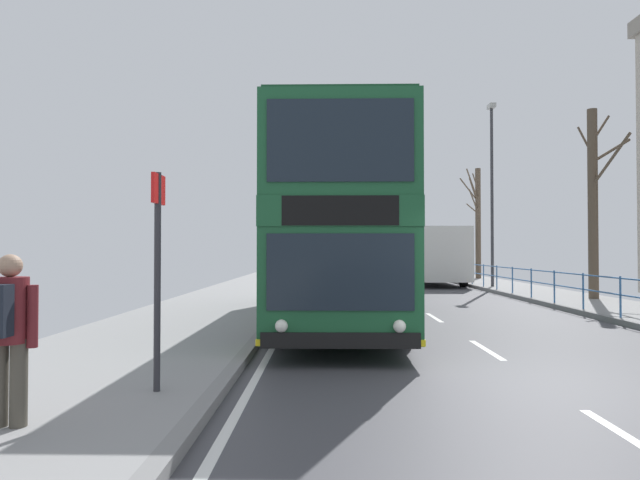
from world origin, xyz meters
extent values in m
cube|color=#414146|center=(0.00, 0.00, -0.03)|extent=(8.40, 140.00, 0.06)
cube|color=silver|center=(0.00, -2.20, 0.00)|extent=(0.12, 2.00, 0.00)
cube|color=silver|center=(0.00, 2.60, 0.00)|extent=(0.12, 2.00, 0.00)
cube|color=silver|center=(0.00, 7.40, 0.00)|extent=(0.12, 2.00, 0.00)
cube|color=silver|center=(0.00, 12.20, 0.00)|extent=(0.12, 2.00, 0.00)
cube|color=silver|center=(0.00, 17.00, 0.00)|extent=(0.12, 2.00, 0.00)
cube|color=silver|center=(0.00, 21.80, 0.00)|extent=(0.12, 2.00, 0.00)
cube|color=silver|center=(0.00, 26.60, 0.00)|extent=(0.12, 2.00, 0.00)
cube|color=silver|center=(0.00, 31.40, 0.00)|extent=(0.12, 2.00, 0.00)
cube|color=silver|center=(0.00, 36.20, 0.00)|extent=(0.12, 2.00, 0.00)
cube|color=silver|center=(0.00, 41.00, 0.00)|extent=(0.12, 2.00, 0.00)
cube|color=silver|center=(0.00, 45.80, 0.00)|extent=(0.12, 2.00, 0.00)
cube|color=silver|center=(0.00, 50.60, 0.00)|extent=(0.12, 2.00, 0.00)
cube|color=silver|center=(-3.95, 0.00, 0.00)|extent=(0.12, 133.00, 0.00)
cube|color=gray|center=(-4.30, 0.00, 0.07)|extent=(0.20, 140.00, 0.14)
cube|color=gray|center=(-6.40, 0.00, 0.07)|extent=(4.00, 140.00, 0.14)
cube|color=#19512D|center=(-2.68, 6.23, 1.27)|extent=(2.67, 10.71, 1.85)
cube|color=#19512D|center=(-2.68, 6.23, 2.44)|extent=(2.68, 10.76, 0.48)
cube|color=#19512D|center=(-2.68, 6.23, 3.52)|extent=(2.67, 10.71, 1.69)
cube|color=#154527|center=(-2.68, 6.23, 4.40)|extent=(2.59, 10.39, 0.08)
cube|color=#19232D|center=(-2.73, 0.87, 1.50)|extent=(2.26, 0.05, 1.18)
cube|color=black|center=(-2.73, 0.87, 2.44)|extent=(1.80, 0.05, 0.46)
cube|color=#19232D|center=(-2.73, 0.87, 3.52)|extent=(2.26, 0.05, 1.28)
cube|color=black|center=(-2.73, 0.87, 0.45)|extent=(2.45, 0.10, 0.24)
cube|color=yellow|center=(-2.68, 6.23, 0.41)|extent=(2.69, 10.76, 0.10)
cube|color=#19232D|center=(-1.38, 6.49, 1.53)|extent=(0.09, 8.34, 0.96)
cube|color=#19232D|center=(-1.38, 6.22, 3.61)|extent=(0.11, 9.62, 1.01)
cube|color=#19232D|center=(-3.98, 6.51, 1.53)|extent=(0.09, 8.34, 0.96)
cube|color=#19232D|center=(-3.98, 6.24, 3.61)|extent=(0.11, 9.62, 1.01)
sphere|color=white|center=(-1.83, 0.85, 0.67)|extent=(0.20, 0.20, 0.20)
sphere|color=white|center=(-3.63, 0.86, 0.67)|extent=(0.20, 0.20, 0.20)
cube|color=#19232D|center=(-1.42, 2.23, 1.14)|extent=(0.03, 0.90, 1.59)
cylinder|color=black|center=(-1.47, 3.08, 0.52)|extent=(0.31, 1.04, 1.04)
cylinder|color=black|center=(-3.94, 3.10, 0.52)|extent=(0.31, 1.04, 1.04)
cylinder|color=black|center=(-1.41, 9.66, 0.52)|extent=(0.31, 1.04, 1.04)
cylinder|color=black|center=(-3.89, 9.68, 0.52)|extent=(0.31, 1.04, 1.04)
cube|color=white|center=(2.72, 23.65, 1.66)|extent=(2.59, 10.95, 2.67)
cube|color=#19232D|center=(1.45, 23.64, 2.03)|extent=(0.08, 9.29, 1.28)
cube|color=#19232D|center=(4.00, 23.66, 2.03)|extent=(0.08, 9.29, 1.28)
cube|color=#19232D|center=(2.69, 29.13, 1.92)|extent=(2.17, 0.04, 1.60)
cylinder|color=black|center=(1.49, 27.11, 0.48)|extent=(0.29, 0.96, 0.96)
cylinder|color=black|center=(3.91, 27.13, 0.48)|extent=(0.29, 0.96, 0.96)
cylinder|color=black|center=(1.53, 19.98, 0.48)|extent=(0.29, 0.96, 0.96)
cylinder|color=black|center=(3.96, 19.99, 0.48)|extent=(0.29, 0.96, 0.96)
cylinder|color=#386BA8|center=(4.45, 6.30, 0.66)|extent=(0.05, 0.05, 1.04)
cylinder|color=#386BA8|center=(4.45, 8.28, 0.66)|extent=(0.05, 0.05, 1.04)
cylinder|color=#386BA8|center=(4.45, 10.26, 0.66)|extent=(0.05, 0.05, 1.04)
cylinder|color=#386BA8|center=(4.45, 12.24, 0.66)|extent=(0.05, 0.05, 1.04)
cylinder|color=#386BA8|center=(4.45, 14.22, 0.66)|extent=(0.05, 0.05, 1.04)
cylinder|color=#386BA8|center=(4.45, 16.19, 0.66)|extent=(0.05, 0.05, 1.04)
cylinder|color=#386BA8|center=(4.45, 18.17, 0.66)|extent=(0.05, 0.05, 1.04)
cylinder|color=#386BA8|center=(4.45, 20.15, 0.66)|extent=(0.05, 0.05, 1.04)
cylinder|color=#386BA8|center=(4.45, 22.13, 0.66)|extent=(0.05, 0.05, 1.04)
cylinder|color=#386BA8|center=(4.45, 24.11, 0.66)|extent=(0.05, 0.05, 1.04)
cylinder|color=#386BA8|center=(4.45, 10.26, 1.13)|extent=(0.04, 27.70, 0.04)
cylinder|color=#386BA8|center=(4.45, 10.26, 0.71)|extent=(0.04, 27.70, 0.04)
cylinder|color=#4C473D|center=(-5.89, -2.27, 0.56)|extent=(0.16, 0.16, 0.84)
cylinder|color=maroon|center=(-5.98, -2.27, 1.25)|extent=(0.34, 0.34, 0.63)
cylinder|color=maroon|center=(-5.76, -2.27, 1.19)|extent=(0.10, 0.10, 0.60)
sphere|color=tan|center=(-5.98, -2.27, 1.68)|extent=(0.22, 0.22, 0.22)
cylinder|color=#2D2D33|center=(-4.97, -0.95, 1.45)|extent=(0.08, 0.08, 2.63)
cube|color=red|center=(-4.97, -0.93, 2.57)|extent=(0.04, 0.44, 0.36)
cylinder|color=#38383D|center=(4.89, 18.26, 4.34)|extent=(0.14, 0.14, 8.39)
cube|color=#B2B2AD|center=(4.89, 18.26, 8.65)|extent=(0.28, 0.60, 0.20)
cylinder|color=brown|center=(6.32, 25.73, 3.49)|extent=(0.33, 0.33, 6.69)
cylinder|color=brown|center=(6.41, 26.05, 5.45)|extent=(0.33, 0.77, 1.19)
cylinder|color=brown|center=(6.10, 26.23, 4.41)|extent=(0.50, 1.08, 0.73)
cylinder|color=brown|center=(5.84, 25.19, 5.75)|extent=(1.05, 1.17, 1.85)
cylinder|color=brown|center=(5.96, 25.35, 4.81)|extent=(0.82, 0.85, 1.37)
cylinder|color=brown|center=(5.73, 25.54, 5.49)|extent=(1.25, 0.46, 1.43)
cylinder|color=brown|center=(6.04, 25.28, 5.95)|extent=(0.63, 0.96, 0.93)
cylinder|color=brown|center=(6.18, 26.16, 5.54)|extent=(0.41, 1.00, 1.73)
cylinder|color=brown|center=(6.44, 11.74, 3.48)|extent=(0.33, 0.33, 6.67)
cylinder|color=brown|center=(6.62, 10.87, 4.86)|extent=(0.47, 1.81, 1.55)
cylinder|color=brown|center=(6.34, 12.06, 5.75)|extent=(0.29, 0.73, 1.17)
cylinder|color=brown|center=(7.18, 11.91, 5.37)|extent=(1.56, 0.45, 0.94)
cylinder|color=brown|center=(6.87, 12.00, 6.17)|extent=(0.95, 0.63, 1.10)
camera|label=1|loc=(-2.95, -7.48, 1.82)|focal=30.64mm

